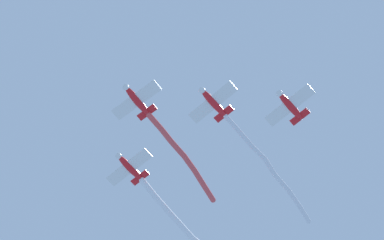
{
  "coord_description": "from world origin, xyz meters",
  "views": [
    {
      "loc": [
        -29.5,
        12.85,
        1.65
      ],
      "look_at": [
        -2.79,
        -3.93,
        78.97
      ],
      "focal_mm": 53.89,
      "sensor_mm": 36.0,
      "label": 1
    }
  ],
  "objects_px": {
    "airplane_lead": "(137,100)",
    "airplane_left_wing": "(213,102)",
    "airplane_slot": "(290,105)",
    "airplane_right_wing": "(129,167)"
  },
  "relations": [
    {
      "from": "airplane_left_wing",
      "to": "airplane_right_wing",
      "type": "height_order",
      "value": "airplane_right_wing"
    },
    {
      "from": "airplane_right_wing",
      "to": "airplane_slot",
      "type": "height_order",
      "value": "airplane_right_wing"
    },
    {
      "from": "airplane_slot",
      "to": "airplane_right_wing",
      "type": "bearing_deg",
      "value": -71.86
    },
    {
      "from": "airplane_right_wing",
      "to": "airplane_slot",
      "type": "relative_size",
      "value": 1.0
    },
    {
      "from": "airplane_lead",
      "to": "airplane_left_wing",
      "type": "relative_size",
      "value": 0.99
    },
    {
      "from": "airplane_lead",
      "to": "airplane_left_wing",
      "type": "distance_m",
      "value": 10.97
    },
    {
      "from": "airplane_left_wing",
      "to": "airplane_slot",
      "type": "distance_m",
      "value": 10.98
    },
    {
      "from": "airplane_lead",
      "to": "airplane_slot",
      "type": "relative_size",
      "value": 0.99
    },
    {
      "from": "airplane_left_wing",
      "to": "airplane_slot",
      "type": "relative_size",
      "value": 1.0
    },
    {
      "from": "airplane_lead",
      "to": "airplane_slot",
      "type": "xyz_separation_m",
      "value": [
        -11.08,
        -18.95,
        -0.3
      ]
    }
  ]
}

